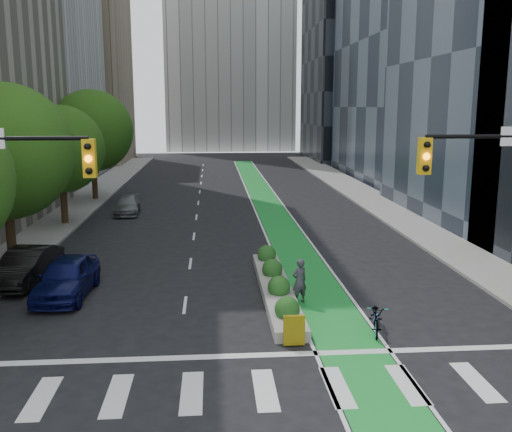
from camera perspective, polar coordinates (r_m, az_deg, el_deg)
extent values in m
plane|color=black|center=(17.23, 0.59, -15.43)|extent=(160.00, 160.00, 0.00)
cube|color=gray|center=(42.38, -18.61, 0.06)|extent=(3.60, 90.00, 0.15)
cube|color=gray|center=(43.14, 13.40, 0.52)|extent=(3.60, 90.00, 0.15)
cube|color=#1A9031|center=(46.22, 1.04, 1.41)|extent=(2.20, 70.00, 0.01)
cube|color=tan|center=(83.65, -17.86, 14.09)|extent=(14.00, 16.00, 26.00)
cube|color=black|center=(86.30, 10.26, 14.98)|extent=(14.00, 18.00, 28.00)
cylinder|color=black|center=(29.47, -23.44, -0.01)|extent=(0.44, 0.44, 5.04)
sphere|color=#1D470F|center=(29.10, -23.90, 5.92)|extent=(6.40, 6.40, 6.40)
cylinder|color=black|center=(38.98, -18.72, 2.37)|extent=(0.44, 0.44, 4.48)
sphere|color=#1D470F|center=(38.69, -18.97, 6.35)|extent=(5.60, 5.60, 5.60)
cylinder|color=black|center=(48.61, -15.90, 4.52)|extent=(0.44, 0.44, 5.15)
sphere|color=#1D470F|center=(48.38, -16.09, 8.20)|extent=(6.60, 6.60, 6.60)
cube|color=gold|center=(16.28, -16.31, 5.56)|extent=(0.34, 0.28, 1.05)
sphere|color=orange|center=(16.13, -16.43, 5.50)|extent=(0.20, 0.20, 0.20)
cube|color=gold|center=(17.05, 16.50, 5.77)|extent=(0.34, 0.28, 1.05)
sphere|color=orange|center=(16.91, 16.69, 5.72)|extent=(0.20, 0.20, 0.20)
cube|color=white|center=(18.02, 24.06, 7.29)|extent=(0.55, 0.04, 0.55)
cube|color=gray|center=(23.72, 2.01, -7.38)|extent=(1.20, 10.00, 0.40)
cube|color=yellow|center=(18.76, 3.83, -11.33)|extent=(0.70, 0.12, 1.00)
sphere|color=#194C19|center=(20.30, 3.14, -9.26)|extent=(0.90, 0.90, 0.90)
sphere|color=#194C19|center=(22.64, 2.31, -7.09)|extent=(0.90, 0.90, 0.90)
sphere|color=#194C19|center=(25.01, 1.63, -5.33)|extent=(0.90, 0.90, 0.90)
sphere|color=#194C19|center=(27.41, 1.08, -3.87)|extent=(0.90, 0.90, 0.90)
imported|color=gray|center=(20.30, 11.96, -9.88)|extent=(1.14, 2.10, 1.05)
imported|color=#36323C|center=(22.58, 4.37, -6.50)|extent=(0.77, 0.66, 1.79)
imported|color=#0B0F46|center=(24.54, -18.41, -5.81)|extent=(2.14, 4.87, 1.63)
imported|color=black|center=(26.93, -21.93, -4.69)|extent=(2.19, 4.84, 1.54)
imported|color=slate|center=(42.10, -12.73, 1.04)|extent=(1.91, 4.32, 1.23)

